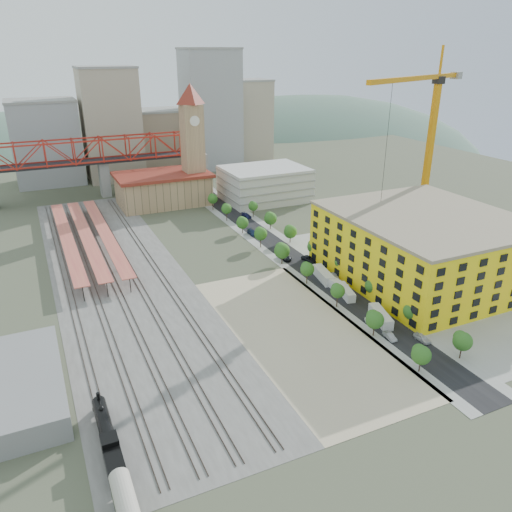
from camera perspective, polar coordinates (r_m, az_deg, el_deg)
name	(u,v)px	position (r m, az deg, el deg)	size (l,w,h in m)	color
ground	(257,277)	(142.99, 0.15, -2.36)	(400.00, 400.00, 0.00)	#474C38
ballast_strip	(119,275)	(149.05, -15.44, -2.14)	(36.00, 165.00, 0.06)	#605E59
dirt_lot	(299,332)	(116.67, 4.95, -8.63)	(28.00, 67.00, 0.06)	tan
street_asphalt	(283,250)	(161.86, 3.05, 0.70)	(12.00, 170.00, 0.06)	black
sidewalk_west	(267,253)	(159.53, 1.30, 0.38)	(3.00, 170.00, 0.04)	gray
sidewalk_east	(297,247)	(164.34, 4.75, 0.99)	(3.00, 170.00, 0.04)	gray
construction_pad	(428,275)	(151.96, 19.07, -2.10)	(50.00, 90.00, 0.06)	gray
rail_tracks	(112,276)	(148.79, -16.12, -2.21)	(26.56, 160.00, 0.18)	#382B23
platform_canopies	(86,235)	(172.54, -18.86, 2.29)	(16.00, 80.00, 4.12)	#D57252
station_hall	(163,188)	(212.49, -10.55, 7.60)	(38.00, 24.00, 13.10)	tan
clock_tower	(192,133)	(209.60, -7.32, 13.76)	(12.00, 12.00, 52.00)	tan
parking_garage	(265,184)	(215.01, 0.99, 8.25)	(34.00, 26.00, 14.00)	silver
truss_bridge	(102,153)	(228.27, -17.24, 11.16)	(94.00, 9.60, 25.60)	gray
construction_building	(424,247)	(146.48, 18.67, 1.01)	(44.60, 50.60, 18.80)	#FDFF15
warehouse	(0,391)	(105.52, -27.24, -13.55)	(22.00, 32.00, 5.00)	gray
street_trees	(298,261)	(153.79, 4.77, -0.58)	(15.40, 124.40, 8.00)	#285A1B
skyline	(154,128)	(269.76, -11.59, 14.18)	(133.00, 46.00, 60.00)	#9EA0A3
distant_hills	(174,233)	(414.82, -9.39, 2.61)	(647.00, 264.00, 227.00)	#4C6B59
locomotive	(107,435)	(90.11, -16.65, -19.01)	(2.67, 20.58, 5.14)	black
tower_crane	(428,126)	(170.89, 19.01, 13.89)	(53.72, 24.45, 61.42)	orange
site_trailer_a	(381,317)	(123.40, 14.06, -6.74)	(2.51, 9.54, 2.61)	silver
site_trailer_b	(346,292)	(133.59, 10.22, -4.08)	(2.27, 8.62, 2.36)	silver
site_trailer_c	(334,284)	(137.52, 8.96, -3.16)	(2.34, 8.89, 2.43)	silver
site_trailer_d	(323,275)	(141.80, 7.69, -2.18)	(2.68, 10.17, 2.78)	silver
car_0	(371,322)	(121.92, 12.95, -7.36)	(1.55, 3.84, 1.31)	white
car_1	(390,336)	(117.28, 15.04, -8.86)	(1.42, 4.07, 1.34)	gray
car_2	(285,257)	(154.36, 3.31, -0.13)	(2.57, 5.56, 1.55)	black
car_3	(252,232)	(174.92, -0.46, 2.70)	(2.20, 5.42, 1.57)	navy
car_4	(422,338)	(118.54, 18.46, -8.90)	(1.75, 4.34, 1.48)	silver
car_5	(334,276)	(143.02, 8.86, -2.32)	(1.53, 4.40, 1.45)	gray
car_6	(309,259)	(153.43, 6.10, -0.38)	(2.54, 5.51, 1.53)	black
car_7	(246,216)	(193.16, -1.10, 4.64)	(2.11, 5.18, 1.50)	navy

